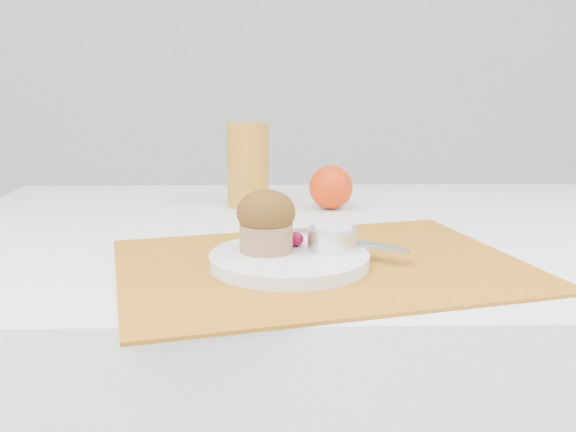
{
  "coord_description": "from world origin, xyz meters",
  "views": [
    {
      "loc": [
        -0.06,
        -0.93,
        0.99
      ],
      "look_at": [
        -0.04,
        -0.08,
        0.8
      ],
      "focal_mm": 40.0,
      "sensor_mm": 36.0,
      "label": 1
    }
  ],
  "objects_px": {
    "plate": "(289,259)",
    "muffin": "(266,221)",
    "juice_glass": "(248,164)",
    "orange": "(331,187)"
  },
  "relations": [
    {
      "from": "plate",
      "to": "muffin",
      "type": "bearing_deg",
      "value": 156.2
    },
    {
      "from": "juice_glass",
      "to": "muffin",
      "type": "relative_size",
      "value": 1.96
    },
    {
      "from": "orange",
      "to": "juice_glass",
      "type": "xyz_separation_m",
      "value": [
        -0.15,
        0.03,
        0.04
      ]
    },
    {
      "from": "plate",
      "to": "orange",
      "type": "height_order",
      "value": "orange"
    },
    {
      "from": "plate",
      "to": "orange",
      "type": "distance_m",
      "value": 0.37
    },
    {
      "from": "plate",
      "to": "juice_glass",
      "type": "height_order",
      "value": "juice_glass"
    },
    {
      "from": "plate",
      "to": "orange",
      "type": "xyz_separation_m",
      "value": [
        0.08,
        0.36,
        0.03
      ]
    },
    {
      "from": "orange",
      "to": "muffin",
      "type": "distance_m",
      "value": 0.37
    },
    {
      "from": "plate",
      "to": "juice_glass",
      "type": "bearing_deg",
      "value": 99.63
    },
    {
      "from": "muffin",
      "to": "plate",
      "type": "bearing_deg",
      "value": -23.8
    }
  ]
}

